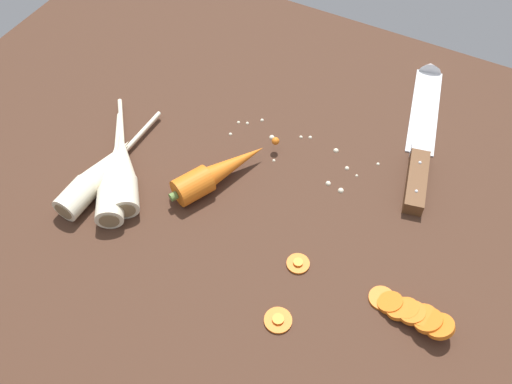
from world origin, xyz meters
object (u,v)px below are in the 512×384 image
(chefs_knife, at_px, (423,126))
(carrot_slice_stray_near, at_px, (278,320))
(parsnip_mid_right, at_px, (112,181))
(carrot_slice_stray_mid, at_px, (298,263))
(parsnip_front, at_px, (98,175))
(parsnip_mid_left, at_px, (123,169))
(carrot_slice_stack, at_px, (411,312))
(whole_carrot, at_px, (218,172))

(chefs_knife, height_order, carrot_slice_stray_near, chefs_knife)
(parsnip_mid_right, bearing_deg, carrot_slice_stray_mid, 2.29)
(parsnip_front, relative_size, carrot_slice_stray_near, 6.60)
(carrot_slice_stray_mid, bearing_deg, chefs_knife, 77.82)
(parsnip_front, bearing_deg, parsnip_mid_right, 1.16)
(chefs_knife, relative_size, parsnip_mid_right, 1.78)
(chefs_knife, distance_m, carrot_slice_stray_mid, 0.33)
(parsnip_mid_left, height_order, carrot_slice_stray_near, parsnip_mid_left)
(chefs_knife, distance_m, carrot_slice_stack, 0.34)
(parsnip_mid_right, height_order, carrot_slice_stray_near, parsnip_mid_right)
(parsnip_mid_left, height_order, carrot_slice_stack, parsnip_mid_left)
(carrot_slice_stray_mid, bearing_deg, carrot_slice_stray_near, -81.48)
(parsnip_mid_left, distance_m, carrot_slice_stray_mid, 0.30)
(whole_carrot, distance_m, parsnip_front, 0.18)
(whole_carrot, bearing_deg, carrot_slice_stray_near, -41.76)
(parsnip_front, height_order, parsnip_mid_right, same)
(carrot_slice_stack, bearing_deg, parsnip_front, -178.88)
(chefs_knife, distance_m, whole_carrot, 0.34)
(carrot_slice_stray_mid, bearing_deg, whole_carrot, 155.94)
(carrot_slice_stray_near, bearing_deg, parsnip_front, 167.58)
(whole_carrot, relative_size, carrot_slice_stray_near, 4.95)
(carrot_slice_stack, bearing_deg, whole_carrot, 166.51)
(parsnip_front, bearing_deg, chefs_knife, 40.63)
(parsnip_mid_right, relative_size, carrot_slice_stack, 1.75)
(chefs_knife, relative_size, carrot_slice_stray_mid, 11.03)
(whole_carrot, distance_m, carrot_slice_stack, 0.33)
(chefs_knife, height_order, parsnip_front, parsnip_front)
(whole_carrot, relative_size, parsnip_mid_left, 0.89)
(chefs_knife, xyz_separation_m, carrot_slice_stray_mid, (-0.07, -0.32, -0.00))
(parsnip_mid_right, xyz_separation_m, carrot_slice_stack, (0.45, 0.01, -0.01))
(whole_carrot, distance_m, carrot_slice_stray_near, 0.24)
(chefs_knife, bearing_deg, parsnip_mid_right, -137.41)
(parsnip_front, distance_m, carrot_slice_stray_mid, 0.32)
(carrot_slice_stack, bearing_deg, parsnip_mid_right, -178.88)
(chefs_knife, xyz_separation_m, carrot_slice_stack, (0.09, -0.33, 0.01))
(carrot_slice_stack, bearing_deg, parsnip_mid_left, 177.84)
(parsnip_front, relative_size, carrot_slice_stack, 2.12)
(carrot_slice_stray_near, relative_size, carrot_slice_stray_mid, 1.14)
(whole_carrot, bearing_deg, parsnip_mid_right, -146.00)
(whole_carrot, distance_m, parsnip_mid_right, 0.15)
(whole_carrot, bearing_deg, chefs_knife, 46.44)
(parsnip_front, xyz_separation_m, carrot_slice_stray_mid, (0.32, 0.01, -0.02))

